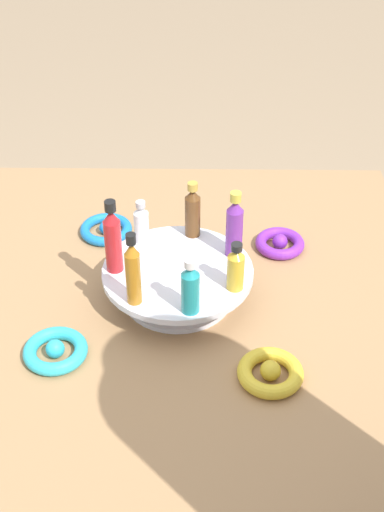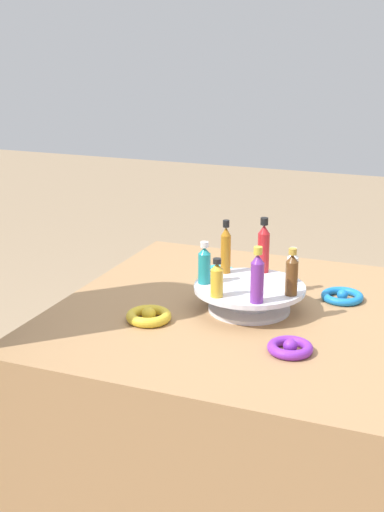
{
  "view_description": "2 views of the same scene",
  "coord_description": "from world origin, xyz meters",
  "px_view_note": "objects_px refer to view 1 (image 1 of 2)",
  "views": [
    {
      "loc": [
        0.04,
        -1.01,
        1.66
      ],
      "look_at": [
        0.03,
        -0.04,
        0.92
      ],
      "focal_mm": 50.0,
      "sensor_mm": 36.0,
      "label": 1
    },
    {
      "loc": [
        1.59,
        0.48,
        1.46
      ],
      "look_at": [
        0.08,
        -0.12,
        0.95
      ],
      "focal_mm": 50.0,
      "sensor_mm": 36.0,
      "label": 2
    }
  ],
  "objects_px": {
    "bottle_purple": "(234,227)",
    "ribbon_bow_teal": "(55,351)",
    "bottle_clear": "(141,223)",
    "bottle_gold": "(236,268)",
    "bottle_red": "(113,239)",
    "bottle_teal": "(190,288)",
    "ribbon_bow_purple": "(280,243)",
    "bottle_amber": "(133,272)",
    "display_stand": "(178,280)",
    "ribbon_bow_gold": "(270,372)",
    "bottle_brown": "(193,211)",
    "ribbon_bow_blue": "(106,229)"
  },
  "relations": [
    {
      "from": "ribbon_bow_blue",
      "to": "ribbon_bow_purple",
      "type": "relative_size",
      "value": 1.09
    },
    {
      "from": "display_stand",
      "to": "ribbon_bow_purple",
      "type": "xyz_separation_m",
      "value": [
        0.2,
        0.16,
        -0.03
      ]
    },
    {
      "from": "bottle_teal",
      "to": "bottle_gold",
      "type": "bearing_deg",
      "value": 38.36
    },
    {
      "from": "bottle_red",
      "to": "bottle_brown",
      "type": "bearing_deg",
      "value": 38.36
    },
    {
      "from": "bottle_gold",
      "to": "ribbon_bow_blue",
      "type": "xyz_separation_m",
      "value": [
        -0.26,
        0.25,
        -0.1
      ]
    },
    {
      "from": "bottle_clear",
      "to": "bottle_gold",
      "type": "bearing_deg",
      "value": -38.79
    },
    {
      "from": "bottle_gold",
      "to": "ribbon_bow_teal",
      "type": "height_order",
      "value": "bottle_gold"
    },
    {
      "from": "bottle_purple",
      "to": "ribbon_bow_teal",
      "type": "bearing_deg",
      "value": -146.02
    },
    {
      "from": "display_stand",
      "to": "bottle_red",
      "type": "distance_m",
      "value": 0.15
    },
    {
      "from": "display_stand",
      "to": "bottle_teal",
      "type": "relative_size",
      "value": 2.59
    },
    {
      "from": "bottle_clear",
      "to": "ribbon_bow_teal",
      "type": "bearing_deg",
      "value": -118.27
    },
    {
      "from": "bottle_gold",
      "to": "bottle_teal",
      "type": "bearing_deg",
      "value": -141.64
    },
    {
      "from": "ribbon_bow_teal",
      "to": "ribbon_bow_purple",
      "type": "bearing_deg",
      "value": 37.72
    },
    {
      "from": "display_stand",
      "to": "bottle_clear",
      "type": "relative_size",
      "value": 3.16
    },
    {
      "from": "display_stand",
      "to": "bottle_gold",
      "type": "relative_size",
      "value": 2.93
    },
    {
      "from": "bottle_amber",
      "to": "bottle_teal",
      "type": "height_order",
      "value": "bottle_amber"
    },
    {
      "from": "bottle_brown",
      "to": "bottle_teal",
      "type": "xyz_separation_m",
      "value": [
        -0.0,
        -0.22,
        -0.0
      ]
    },
    {
      "from": "display_stand",
      "to": "bottle_purple",
      "type": "xyz_separation_m",
      "value": [
        0.1,
        0.05,
        0.09
      ]
    },
    {
      "from": "bottle_purple",
      "to": "bottle_brown",
      "type": "bearing_deg",
      "value": 141.21
    },
    {
      "from": "ribbon_bow_gold",
      "to": "bottle_amber",
      "type": "bearing_deg",
      "value": 153.39
    },
    {
      "from": "bottle_brown",
      "to": "ribbon_bow_purple",
      "type": "relative_size",
      "value": 1.16
    },
    {
      "from": "display_stand",
      "to": "ribbon_bow_purple",
      "type": "height_order",
      "value": "display_stand"
    },
    {
      "from": "bottle_teal",
      "to": "display_stand",
      "type": "bearing_deg",
      "value": 102.64
    },
    {
      "from": "ribbon_bow_blue",
      "to": "ribbon_bow_gold",
      "type": "distance_m",
      "value": 0.51
    },
    {
      "from": "bottle_purple",
      "to": "bottle_amber",
      "type": "height_order",
      "value": "bottle_amber"
    },
    {
      "from": "bottle_clear",
      "to": "bottle_amber",
      "type": "bearing_deg",
      "value": -90.22
    },
    {
      "from": "bottle_gold",
      "to": "ribbon_bow_gold",
      "type": "bearing_deg",
      "value": -70.34
    },
    {
      "from": "bottle_gold",
      "to": "ribbon_bow_teal",
      "type": "bearing_deg",
      "value": -160.64
    },
    {
      "from": "bottle_clear",
      "to": "ribbon_bow_teal",
      "type": "height_order",
      "value": "bottle_clear"
    },
    {
      "from": "display_stand",
      "to": "ribbon_bow_gold",
      "type": "height_order",
      "value": "display_stand"
    },
    {
      "from": "bottle_red",
      "to": "bottle_teal",
      "type": "height_order",
      "value": "bottle_red"
    },
    {
      "from": "bottle_amber",
      "to": "display_stand",
      "type": "bearing_deg",
      "value": 51.21
    },
    {
      "from": "display_stand",
      "to": "bottle_amber",
      "type": "distance_m",
      "value": 0.14
    },
    {
      "from": "ribbon_bow_blue",
      "to": "ribbon_bow_teal",
      "type": "distance_m",
      "value": 0.36
    },
    {
      "from": "bottle_red",
      "to": "ribbon_bow_teal",
      "type": "distance_m",
      "value": 0.22
    },
    {
      "from": "ribbon_bow_purple",
      "to": "ribbon_bow_blue",
      "type": "bearing_deg",
      "value": 172.72
    },
    {
      "from": "bottle_brown",
      "to": "ribbon_bow_blue",
      "type": "relative_size",
      "value": 1.06
    },
    {
      "from": "bottle_teal",
      "to": "ribbon_bow_purple",
      "type": "xyz_separation_m",
      "value": [
        0.18,
        0.27,
        -0.1
      ]
    },
    {
      "from": "bottle_red",
      "to": "ribbon_bow_blue",
      "type": "xyz_separation_m",
      "value": [
        -0.04,
        0.2,
        -0.12
      ]
    },
    {
      "from": "bottle_red",
      "to": "ribbon_bow_teal",
      "type": "bearing_deg",
      "value": -119.55
    },
    {
      "from": "bottle_purple",
      "to": "ribbon_bow_gold",
      "type": "distance_m",
      "value": 0.28
    },
    {
      "from": "bottle_clear",
      "to": "bottle_teal",
      "type": "xyz_separation_m",
      "value": [
        0.1,
        -0.2,
        0.01
      ]
    },
    {
      "from": "bottle_brown",
      "to": "bottle_amber",
      "type": "relative_size",
      "value": 0.82
    },
    {
      "from": "display_stand",
      "to": "bottle_teal",
      "type": "bearing_deg",
      "value": -77.36
    },
    {
      "from": "bottle_clear",
      "to": "ribbon_bow_blue",
      "type": "height_order",
      "value": "bottle_clear"
    },
    {
      "from": "bottle_amber",
      "to": "bottle_gold",
      "type": "xyz_separation_m",
      "value": [
        0.17,
        0.04,
        -0.02
      ]
    },
    {
      "from": "bottle_clear",
      "to": "ribbon_bow_blue",
      "type": "bearing_deg",
      "value": 127.22
    },
    {
      "from": "bottle_amber",
      "to": "bottle_purple",
      "type": "bearing_deg",
      "value": 38.36
    },
    {
      "from": "ribbon_bow_teal",
      "to": "ribbon_bow_blue",
      "type": "bearing_deg",
      "value": 82.72
    },
    {
      "from": "display_stand",
      "to": "bottle_purple",
      "type": "distance_m",
      "value": 0.14
    }
  ]
}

